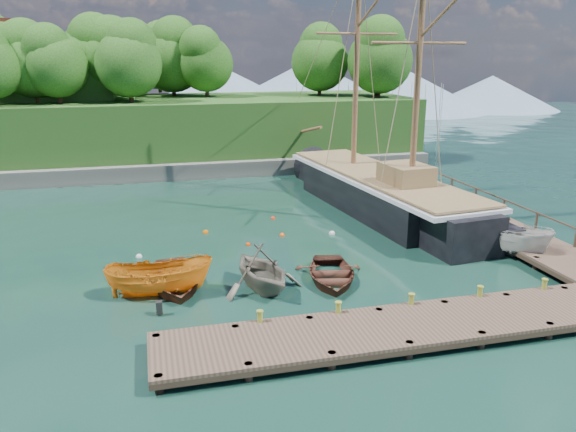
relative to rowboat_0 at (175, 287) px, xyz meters
name	(u,v)px	position (x,y,z in m)	size (l,w,h in m)	color
ground	(322,275)	(6.76, -0.31, 0.00)	(160.00, 160.00, 0.00)	#153126
dock_near	(428,324)	(8.76, -6.81, 0.43)	(20.00, 3.20, 1.10)	#463328
dock_east	(462,211)	(18.26, 6.69, 0.43)	(3.20, 24.00, 1.10)	#463328
bollard_0	(260,337)	(2.76, -5.41, 0.00)	(0.26, 0.26, 0.45)	olive
bollard_1	(338,327)	(5.76, -5.41, 0.00)	(0.26, 0.26, 0.45)	olive
bollard_2	(410,318)	(8.76, -5.41, 0.00)	(0.26, 0.26, 0.45)	olive
bollard_3	(478,310)	(11.76, -5.41, 0.00)	(0.26, 0.26, 0.45)	olive
bollard_4	(542,302)	(14.76, -5.41, 0.00)	(0.26, 0.26, 0.45)	olive
rowboat_0	(175,287)	(0.00, 0.00, 0.00)	(3.40, 4.76, 0.99)	#522B1C
rowboat_1	(262,289)	(3.69, -1.22, 0.00)	(3.56, 4.13, 2.18)	#716B5B
rowboat_2	(331,281)	(6.93, -1.07, 0.00)	(3.16, 4.43, 0.92)	#4D291D
motorboat_orange	(161,295)	(-0.66, -0.73, 0.00)	(1.71, 4.56, 1.76)	orange
cabin_boat_white	(503,253)	(16.76, 0.19, 0.00)	(1.94, 5.15, 1.99)	beige
schooner	(379,195)	(13.74, 9.46, 1.06)	(6.83, 26.45, 19.20)	black
mooring_buoy_0	(139,257)	(-1.55, 4.26, 0.00)	(0.33, 0.33, 0.33)	white
mooring_buoy_1	(248,245)	(4.18, 4.76, 0.00)	(0.27, 0.27, 0.27)	#D43200
mooring_buoy_2	(282,236)	(6.34, 5.86, 0.00)	(0.30, 0.30, 0.30)	#FB5310
mooring_buoy_3	(332,234)	(9.18, 5.43, 0.00)	(0.37, 0.37, 0.37)	silver
mooring_buoy_4	(206,233)	(2.17, 7.46, 0.00)	(0.34, 0.34, 0.34)	#D65B00
mooring_buoy_5	(273,219)	(6.60, 9.29, 0.00)	(0.29, 0.29, 0.29)	red
headland	(83,104)	(-6.12, 31.06, 5.54)	(51.00, 19.31, 12.90)	#474744
distant_ridge	(217,89)	(11.06, 69.69, 4.35)	(117.00, 40.00, 10.00)	#728CA5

